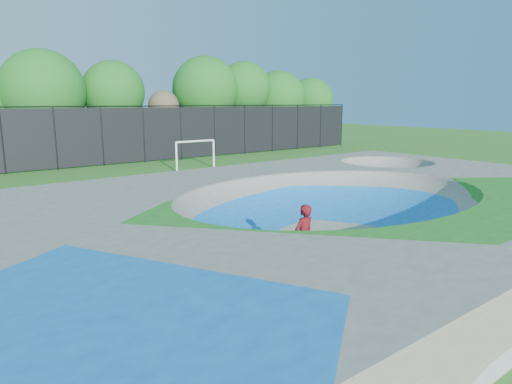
# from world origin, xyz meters

# --- Properties ---
(ground) EXTENTS (120.00, 120.00, 0.00)m
(ground) POSITION_xyz_m (0.00, 0.00, 0.00)
(ground) COLOR #29621B
(ground) RESTS_ON ground
(skate_deck) EXTENTS (22.00, 14.00, 1.50)m
(skate_deck) POSITION_xyz_m (0.00, 0.00, 0.75)
(skate_deck) COLOR gray
(skate_deck) RESTS_ON ground
(skater) EXTENTS (0.67, 0.47, 1.74)m
(skater) POSITION_xyz_m (-2.88, -1.59, 0.87)
(skater) COLOR #AB0D15
(skater) RESTS_ON ground
(skateboard) EXTENTS (0.80, 0.33, 0.05)m
(skateboard) POSITION_xyz_m (-2.88, -1.59, 0.03)
(skateboard) COLOR black
(skateboard) RESTS_ON ground
(soccer_goal) EXTENTS (2.87, 0.12, 1.89)m
(soccer_goal) POSITION_xyz_m (4.04, 15.58, 1.31)
(soccer_goal) COLOR white
(soccer_goal) RESTS_ON ground
(fence) EXTENTS (48.09, 0.09, 4.04)m
(fence) POSITION_xyz_m (0.00, 21.00, 2.10)
(fence) COLOR black
(fence) RESTS_ON ground
(treeline) EXTENTS (52.81, 7.37, 8.26)m
(treeline) POSITION_xyz_m (0.55, 25.82, 4.95)
(treeline) COLOR #483624
(treeline) RESTS_ON ground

